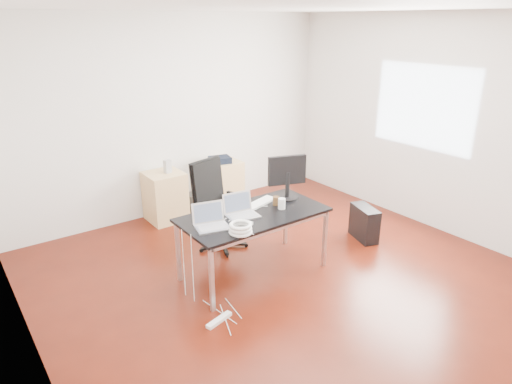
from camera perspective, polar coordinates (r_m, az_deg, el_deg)
room_shell at (r=4.63m, az=4.38°, el=4.57°), size 5.00×5.00×5.00m
desk at (r=4.94m, az=-0.30°, el=-3.26°), size 1.60×0.80×0.73m
office_chair at (r=5.63m, az=-4.99°, el=-1.04°), size 0.58×0.60×1.08m
filing_cabinet_left at (r=6.56m, az=-11.28°, el=-0.56°), size 0.50×0.50×0.70m
filing_cabinet_right at (r=6.98m, az=-4.24°, el=1.10°), size 0.50×0.50×0.70m
pc_tower at (r=6.08m, az=13.38°, el=-3.80°), size 0.33×0.49×0.44m
wastebasket at (r=6.84m, az=-7.84°, el=-1.35°), size 0.26×0.26×0.28m
power_strip at (r=4.51m, az=-4.64°, el=-15.66°), size 0.31×0.13×0.04m
laptop_left at (r=4.62m, az=-5.65°, el=-3.68°), size 0.38×0.32×0.23m
laptop_right at (r=4.86m, az=-1.89°, el=-2.32°), size 0.36×0.30×0.23m
monitor at (r=5.27m, az=3.89°, el=2.15°), size 0.44×0.26×0.51m
keyboard at (r=5.18m, az=0.53°, el=-1.35°), size 0.46×0.26×0.02m
cup_white at (r=5.03m, az=3.23°, el=-1.47°), size 0.10×0.10×0.12m
cup_brown at (r=5.13m, az=2.52°, el=-1.11°), size 0.09×0.09×0.10m
cable_coil at (r=4.46m, az=-1.95°, el=-4.56°), size 0.24×0.24×0.11m
power_adapter at (r=4.65m, az=-0.96°, el=-3.96°), size 0.08×0.08×0.03m
speaker at (r=6.42m, az=-11.00°, el=3.16°), size 0.10×0.09×0.18m
navy_garment at (r=6.79m, az=-4.53°, el=4.03°), size 0.35×0.30×0.09m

